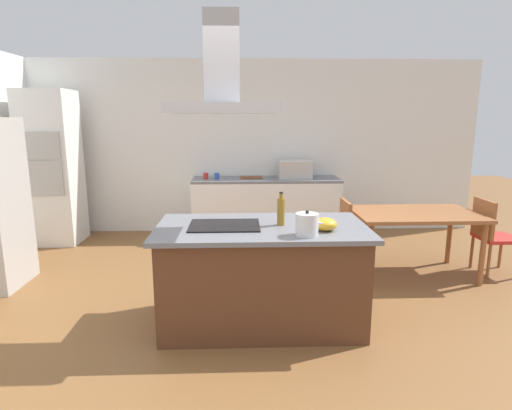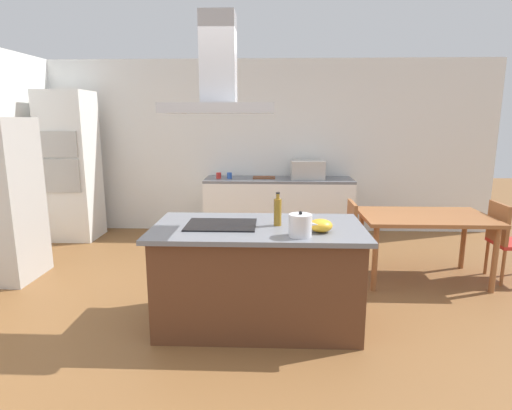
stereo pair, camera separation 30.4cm
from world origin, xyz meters
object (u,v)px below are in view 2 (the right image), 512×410
olive_oil_bottle (278,211)px  coffee_mug_blue (229,175)px  tea_kettle (300,225)px  cutting_board (264,177)px  chair_at_right_end (506,237)px  mixing_bowl (321,225)px  chair_at_left_end (342,235)px  countertop_microwave (308,170)px  dining_table (425,222)px  wall_oven_stack (71,166)px  cooktop (221,225)px  coffee_mug_red (219,175)px  range_hood (219,81)px

olive_oil_bottle → coffee_mug_blue: (-0.71, 2.85, -0.08)m
tea_kettle → cutting_board: 3.26m
cutting_board → chair_at_right_end: (2.75, -1.80, -0.40)m
mixing_bowl → cutting_board: (-0.53, 3.10, -0.04)m
olive_oil_bottle → coffee_mug_blue: size_ratio=3.24×
tea_kettle → olive_oil_bottle: size_ratio=0.80×
tea_kettle → chair_at_left_end: tea_kettle is taller
countertop_microwave → tea_kettle: bearing=-95.6°
chair_at_right_end → chair_at_left_end: bearing=180.0°
chair_at_right_end → dining_table: bearing=180.0°
coffee_mug_blue → wall_oven_stack: (-2.36, -0.22, 0.16)m
cooktop → countertop_microwave: (0.97, 2.88, 0.13)m
wall_oven_stack → mixing_bowl: bearing=-39.5°
coffee_mug_red → mixing_bowl: bearing=-68.1°
range_hood → tea_kettle: bearing=-25.4°
coffee_mug_blue → chair_at_right_end: coffee_mug_blue is taller
tea_kettle → chair_at_right_end: (2.40, 1.44, -0.48)m
wall_oven_stack → chair_at_left_end: (3.81, -1.52, -0.59)m
cooktop → tea_kettle: (0.66, -0.31, 0.08)m
wall_oven_stack → dining_table: (4.73, -1.52, -0.43)m
coffee_mug_red → olive_oil_bottle: bearing=-73.0°
cooktop → countertop_microwave: 3.04m
tea_kettle → olive_oil_bottle: (-0.17, 0.34, 0.03)m
cutting_board → tea_kettle: bearing=-83.8°
mixing_bowl → cooktop: bearing=168.3°
coffee_mug_red → range_hood: 3.11m
chair_at_right_end → range_hood: range_hood is taller
cooktop → coffee_mug_red: size_ratio=6.67×
cooktop → cutting_board: bearing=83.9°
coffee_mug_red → chair_at_right_end: bearing=-26.7°
cooktop → chair_at_right_end: bearing=20.2°
mixing_bowl → range_hood: size_ratio=0.21×
cooktop → chair_at_right_end: (3.06, 1.13, -0.40)m
cooktop → mixing_bowl: size_ratio=3.12×
wall_oven_stack → dining_table: size_ratio=1.57×
countertop_microwave → dining_table: size_ratio=0.36×
coffee_mug_red → cutting_board: 0.70m
cooktop → dining_table: 2.44m
chair_at_right_end → range_hood: size_ratio=0.99×
cutting_board → dining_table: 2.59m
cooktop → mixing_bowl: (0.84, -0.17, 0.05)m
mixing_bowl → coffee_mug_blue: mixing_bowl is taller
countertop_microwave → mixing_bowl: bearing=-92.6°
chair_at_right_end → cooktop: bearing=-159.8°
wall_oven_stack → dining_table: 4.99m
range_hood → wall_oven_stack: bearing=134.3°
mixing_bowl → chair_at_left_end: size_ratio=0.22×
countertop_microwave → coffee_mug_red: (-1.36, -0.02, -0.09)m
olive_oil_bottle → range_hood: 1.18m
dining_table → coffee_mug_red: bearing=145.6°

